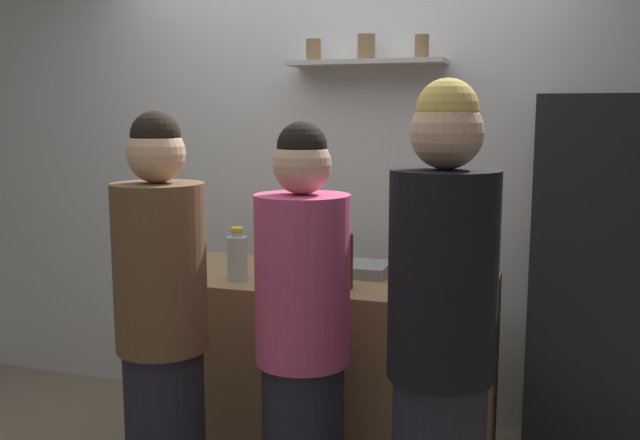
{
  "coord_description": "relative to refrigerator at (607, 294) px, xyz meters",
  "views": [
    {
      "loc": [
        1.09,
        -2.42,
        1.65
      ],
      "look_at": [
        0.14,
        0.5,
        1.19
      ],
      "focal_mm": 39.56,
      "sensor_mm": 36.0,
      "label": 1
    }
  ],
  "objects": [
    {
      "name": "wine_bottle_pale_glass",
      "position": [
        -1.2,
        -0.58,
        0.19
      ],
      "size": [
        0.08,
        0.08,
        0.31
      ],
      "color": "#B2BFB2",
      "rests_on": "counter"
    },
    {
      "name": "person_pink_top",
      "position": [
        -1.08,
        -0.96,
        -0.06
      ],
      "size": [
        0.34,
        0.34,
        1.62
      ],
      "rotation": [
        0.0,
        0.0,
        3.92
      ],
      "color": "#262633",
      "rests_on": "ground"
    },
    {
      "name": "refrigerator",
      "position": [
        0.0,
        0.0,
        0.0
      ],
      "size": [
        0.66,
        0.67,
        1.73
      ],
      "color": "black",
      "rests_on": "ground"
    },
    {
      "name": "wine_bottle_green_glass",
      "position": [
        -0.77,
        -0.6,
        0.2
      ],
      "size": [
        0.07,
        0.07,
        0.33
      ],
      "color": "#19471E",
      "rests_on": "counter"
    },
    {
      "name": "person_brown_jacket",
      "position": [
        -1.61,
        -1.04,
        -0.04
      ],
      "size": [
        0.34,
        0.34,
        1.66
      ],
      "rotation": [
        0.0,
        0.0,
        0.26
      ],
      "color": "#262633",
      "rests_on": "ground"
    },
    {
      "name": "utensil_holder",
      "position": [
        -1.85,
        -0.5,
        0.13
      ],
      "size": [
        0.11,
        0.11,
        0.22
      ],
      "color": "#B2B2B7",
      "rests_on": "counter"
    },
    {
      "name": "back_wall_assembly",
      "position": [
        -1.36,
        0.4,
        0.44
      ],
      "size": [
        4.8,
        0.32,
        2.6
      ],
      "color": "white",
      "rests_on": "ground"
    },
    {
      "name": "counter",
      "position": [
        -1.22,
        -0.35,
        -0.4
      ],
      "size": [
        1.53,
        0.7,
        0.94
      ],
      "primitive_type": "cube",
      "color": "#9E7A51",
      "rests_on": "ground"
    },
    {
      "name": "baking_pan",
      "position": [
        -1.09,
        -0.27,
        0.1
      ],
      "size": [
        0.34,
        0.24,
        0.05
      ],
      "primitive_type": "cube",
      "color": "gray",
      "rests_on": "counter"
    },
    {
      "name": "water_bottle_plastic",
      "position": [
        -1.53,
        -0.54,
        0.18
      ],
      "size": [
        0.09,
        0.09,
        0.23
      ],
      "color": "silver",
      "rests_on": "counter"
    },
    {
      "name": "person_blonde",
      "position": [
        -0.57,
        -1.12,
        0.01
      ],
      "size": [
        0.34,
        0.34,
        1.76
      ],
      "rotation": [
        0.0,
        0.0,
        5.49
      ],
      "color": "#262633",
      "rests_on": "ground"
    },
    {
      "name": "wine_bottle_amber_glass",
      "position": [
        -1.05,
        -0.54,
        0.2
      ],
      "size": [
        0.08,
        0.08,
        0.32
      ],
      "color": "#472814",
      "rests_on": "counter"
    }
  ]
}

